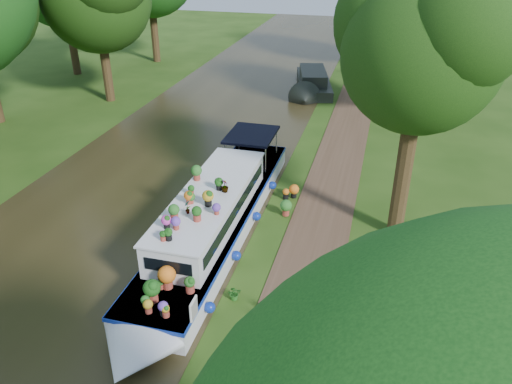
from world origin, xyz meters
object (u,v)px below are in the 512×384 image
at_px(second_boat, 313,82).
at_px(pedestrian_pink, 374,65).
at_px(sandwich_board, 295,325).
at_px(plant_boat, 211,219).

distance_m(second_boat, pedestrian_pink, 5.27).
bearing_deg(pedestrian_pink, sandwich_board, -70.03).
bearing_deg(sandwich_board, second_boat, 114.84).
distance_m(plant_boat, pedestrian_pink, 22.57).
distance_m(plant_boat, second_boat, 18.41).
relative_size(sandwich_board, pedestrian_pink, 0.51).
height_order(plant_boat, second_boat, plant_boat).
relative_size(second_boat, sandwich_board, 7.65).
bearing_deg(plant_boat, pedestrian_pink, 79.40).
xyz_separation_m(sandwich_board, pedestrian_pink, (0.52, 26.01, 0.51)).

